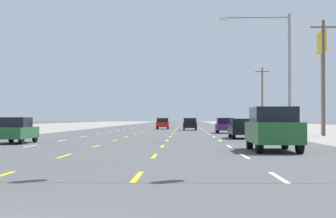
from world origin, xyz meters
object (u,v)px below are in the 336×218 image
(sedan_far_right_mid, at_px, (242,128))
(hatchback_inner_right_far, at_px, (190,124))
(hatchback_far_right_midfar, at_px, (225,125))
(pole_sign_right_row_1, at_px, (322,54))
(suv_far_right_nearest, at_px, (273,128))
(streetlight_left_row_0, at_px, (4,49))
(streetlight_right_row_0, at_px, (281,64))
(hatchback_center_turn_farther, at_px, (163,123))
(hatchback_far_left_near, at_px, (16,130))

(sedan_far_right_mid, relative_size, hatchback_inner_right_far, 1.15)
(hatchback_far_right_midfar, relative_size, pole_sign_right_row_1, 0.42)
(suv_far_right_nearest, distance_m, streetlight_left_row_0, 21.78)
(sedan_far_right_mid, xyz_separation_m, streetlight_left_row_0, (-16.89, -2.47, 5.57))
(sedan_far_right_mid, relative_size, streetlight_right_row_0, 0.52)
(hatchback_far_right_midfar, xyz_separation_m, hatchback_center_turn_farther, (-7.12, 21.46, 0.00))
(hatchback_center_turn_farther, relative_size, pole_sign_right_row_1, 0.42)
(sedan_far_right_mid, xyz_separation_m, hatchback_inner_right_far, (-3.60, 28.82, 0.03))
(hatchback_inner_right_far, relative_size, hatchback_center_turn_farther, 1.00)
(hatchback_far_left_near, relative_size, streetlight_left_row_0, 0.35)
(hatchback_far_left_near, xyz_separation_m, streetlight_left_row_0, (-2.69, 5.84, 5.54))
(suv_far_right_nearest, relative_size, hatchback_inner_right_far, 1.26)
(hatchback_inner_right_far, relative_size, pole_sign_right_row_1, 0.42)
(suv_far_right_nearest, distance_m, pole_sign_right_row_1, 26.90)
(hatchback_inner_right_far, relative_size, streetlight_left_row_0, 0.35)
(hatchback_center_turn_farther, bearing_deg, sedan_far_right_mid, -78.49)
(suv_far_right_nearest, xyz_separation_m, hatchback_center_turn_farther, (-7.09, 51.57, -0.24))
(suv_far_right_nearest, relative_size, streetlight_left_row_0, 0.45)
(sedan_far_right_mid, distance_m, hatchback_inner_right_far, 29.04)
(hatchback_inner_right_far, bearing_deg, streetlight_left_row_0, -113.02)
(suv_far_right_nearest, xyz_separation_m, pole_sign_right_row_1, (8.41, 24.76, 6.32))
(suv_far_right_nearest, height_order, pole_sign_right_row_1, pole_sign_right_row_1)
(pole_sign_right_row_1, bearing_deg, hatchback_far_right_midfar, 147.39)
(pole_sign_right_row_1, bearing_deg, sedan_far_right_mid, -131.34)
(hatchback_center_turn_farther, bearing_deg, hatchback_inner_right_far, -62.68)
(hatchback_center_turn_farther, distance_m, pole_sign_right_row_1, 31.65)
(hatchback_far_left_near, bearing_deg, streetlight_left_row_0, 114.71)
(suv_far_right_nearest, distance_m, hatchback_center_turn_farther, 52.06)
(hatchback_far_left_near, relative_size, pole_sign_right_row_1, 0.42)
(hatchback_far_right_midfar, height_order, pole_sign_right_row_1, pole_sign_right_row_1)
(suv_far_right_nearest, bearing_deg, hatchback_center_turn_farther, 97.82)
(streetlight_right_row_0, bearing_deg, hatchback_far_right_midfar, 98.73)
(hatchback_inner_right_far, height_order, streetlight_left_row_0, streetlight_left_row_0)
(suv_far_right_nearest, distance_m, sedan_far_right_mid, 15.50)
(hatchback_far_left_near, relative_size, sedan_far_right_mid, 0.87)
(suv_far_right_nearest, bearing_deg, sedan_far_right_mid, 89.05)
(streetlight_left_row_0, bearing_deg, pole_sign_right_row_1, 25.10)
(suv_far_right_nearest, distance_m, hatchback_far_right_midfar, 30.12)
(hatchback_far_left_near, distance_m, pole_sign_right_row_1, 29.18)
(sedan_far_right_mid, height_order, hatchback_inner_right_far, hatchback_inner_right_far)
(hatchback_far_left_near, xyz_separation_m, hatchback_inner_right_far, (10.61, 37.13, 0.00))
(sedan_far_right_mid, relative_size, streetlight_left_row_0, 0.41)
(sedan_far_right_mid, height_order, pole_sign_right_row_1, pole_sign_right_row_1)
(hatchback_far_right_midfar, xyz_separation_m, streetlight_right_row_0, (2.62, -17.09, 4.42))
(hatchback_far_right_midfar, relative_size, hatchback_center_turn_farther, 1.00)
(hatchback_inner_right_far, xyz_separation_m, pole_sign_right_row_1, (11.74, -19.56, 6.56))
(hatchback_inner_right_far, distance_m, streetlight_right_row_0, 32.16)
(suv_far_right_nearest, distance_m, hatchback_far_left_near, 15.69)
(streetlight_left_row_0, height_order, streetlight_right_row_0, streetlight_left_row_0)
(sedan_far_right_mid, distance_m, streetlight_right_row_0, 5.62)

